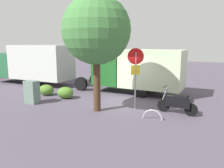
% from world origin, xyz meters
% --- Properties ---
extents(ground_plane, '(60.00, 60.00, 0.00)m').
position_xyz_m(ground_plane, '(0.00, 0.00, 0.00)').
color(ground_plane, '#4F4755').
extents(box_truck_near, '(7.02, 2.60, 2.74)m').
position_xyz_m(box_truck_near, '(-0.08, -2.86, 1.54)').
color(box_truck_near, black).
rests_on(box_truck_near, ground).
extents(box_truck_far, '(8.51, 2.55, 2.98)m').
position_xyz_m(box_truck_far, '(8.41, -2.95, 1.64)').
color(box_truck_far, black).
rests_on(box_truck_far, ground).
extents(motorcycle, '(1.80, 0.62, 1.20)m').
position_xyz_m(motorcycle, '(-3.06, 0.54, 0.52)').
color(motorcycle, black).
rests_on(motorcycle, ground).
extents(stop_sign, '(0.71, 0.33, 2.91)m').
position_xyz_m(stop_sign, '(-1.06, 0.56, 1.94)').
color(stop_sign, '#9E9EA3').
rests_on(stop_sign, ground).
extents(street_tree, '(3.08, 3.08, 5.25)m').
position_xyz_m(street_tree, '(0.48, 1.54, 3.69)').
color(street_tree, '#47301E').
rests_on(street_tree, ground).
extents(utility_cabinet, '(0.76, 0.54, 1.20)m').
position_xyz_m(utility_cabinet, '(4.25, 1.70, 0.60)').
color(utility_cabinet, slate).
rests_on(utility_cabinet, ground).
extents(bike_rack_hoop, '(0.85, 0.05, 0.85)m').
position_xyz_m(bike_rack_hoop, '(-2.20, 1.73, 0.00)').
color(bike_rack_hoop, '#B7B7BC').
rests_on(bike_rack_hoop, ground).
extents(shrub_near_sign, '(0.97, 0.80, 0.66)m').
position_xyz_m(shrub_near_sign, '(3.24, 0.12, 0.33)').
color(shrub_near_sign, '#4D7828').
rests_on(shrub_near_sign, ground).
extents(shrub_mid_verge, '(0.95, 0.78, 0.65)m').
position_xyz_m(shrub_mid_verge, '(4.79, -0.10, 0.32)').
color(shrub_mid_verge, '#4F7A29').
rests_on(shrub_mid_verge, ground).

